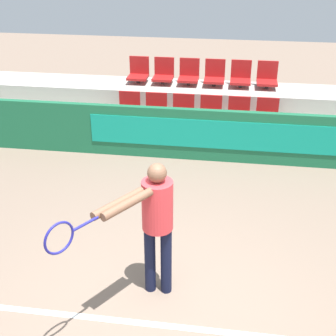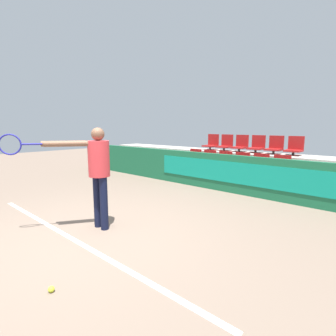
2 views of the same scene
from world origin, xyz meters
The scene contains 19 objects.
ground_plane centered at (0.00, 0.00, 0.00)m, with size 30.00×30.00×0.00m, color #7A6656.
court_baseline centered at (0.00, -0.17, 0.00)m, with size 5.64×0.08×0.01m.
barrier_wall centered at (0.01, 4.07, 0.50)m, with size 11.91×0.14×0.99m.
bleacher_tier_front centered at (0.00, 4.67, 0.23)m, with size 11.51×1.04×0.46m.
bleacher_tier_middle centered at (0.00, 5.71, 0.46)m, with size 11.51×1.04×0.91m.
stadium_chair_0 centered at (-1.37, 4.80, 0.67)m, with size 0.42×0.43×0.54m.
stadium_chair_1 centered at (-0.82, 4.80, 0.67)m, with size 0.42×0.43×0.54m.
stadium_chair_2 centered at (-0.27, 4.80, 0.67)m, with size 0.42×0.43×0.54m.
stadium_chair_3 centered at (0.27, 4.80, 0.67)m, with size 0.42×0.43×0.54m.
stadium_chair_4 centered at (0.82, 4.80, 0.67)m, with size 0.42×0.43×0.54m.
stadium_chair_5 centered at (1.37, 4.80, 0.67)m, with size 0.42×0.43×0.54m.
stadium_chair_6 centered at (-1.37, 5.84, 1.12)m, with size 0.42×0.43×0.54m.
stadium_chair_7 centered at (-0.82, 5.84, 1.12)m, with size 0.42×0.43×0.54m.
stadium_chair_8 centered at (-0.27, 5.84, 1.12)m, with size 0.42×0.43×0.54m.
stadium_chair_9 centered at (0.27, 5.84, 1.12)m, with size 0.42×0.43×0.54m.
stadium_chair_10 centered at (0.82, 5.84, 1.12)m, with size 0.42×0.43×0.54m.
stadium_chair_11 centered at (1.37, 5.84, 1.12)m, with size 0.42×0.43×0.54m.
tennis_player centered at (-0.08, 0.34, 1.07)m, with size 0.97×1.39×1.70m.
tennis_ball centered at (1.08, -0.97, 0.03)m, with size 0.07×0.07×0.07m.
Camera 2 is at (3.66, -2.00, 1.71)m, focal length 28.00 mm.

